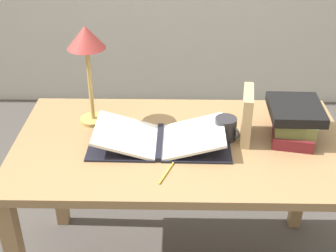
{
  "coord_description": "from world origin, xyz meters",
  "views": [
    {
      "loc": [
        -0.02,
        -1.63,
        1.78
      ],
      "look_at": [
        -0.05,
        -0.01,
        0.82
      ],
      "focal_mm": 50.0,
      "sensor_mm": 36.0,
      "label": 1
    }
  ],
  "objects_px": {
    "book_stack_tall": "(294,120)",
    "open_book": "(160,139)",
    "book_standing_upright": "(247,115)",
    "coffee_mug": "(226,129)",
    "pencil": "(166,173)",
    "reading_lamp": "(87,47)"
  },
  "relations": [
    {
      "from": "coffee_mug",
      "to": "pencil",
      "type": "relative_size",
      "value": 0.77
    },
    {
      "from": "open_book",
      "to": "pencil",
      "type": "bearing_deg",
      "value": -80.42
    },
    {
      "from": "pencil",
      "to": "coffee_mug",
      "type": "bearing_deg",
      "value": 46.63
    },
    {
      "from": "open_book",
      "to": "reading_lamp",
      "type": "bearing_deg",
      "value": 149.26
    },
    {
      "from": "book_standing_upright",
      "to": "book_stack_tall",
      "type": "bearing_deg",
      "value": 13.42
    },
    {
      "from": "book_stack_tall",
      "to": "pencil",
      "type": "distance_m",
      "value": 0.6
    },
    {
      "from": "open_book",
      "to": "book_standing_upright",
      "type": "height_order",
      "value": "book_standing_upright"
    },
    {
      "from": "coffee_mug",
      "to": "open_book",
      "type": "bearing_deg",
      "value": -169.8
    },
    {
      "from": "book_standing_upright",
      "to": "reading_lamp",
      "type": "relative_size",
      "value": 0.49
    },
    {
      "from": "book_stack_tall",
      "to": "reading_lamp",
      "type": "xyz_separation_m",
      "value": [
        -0.86,
        0.11,
        0.27
      ]
    },
    {
      "from": "pencil",
      "to": "open_book",
      "type": "bearing_deg",
      "value": 98.91
    },
    {
      "from": "reading_lamp",
      "to": "coffee_mug",
      "type": "relative_size",
      "value": 4.17
    },
    {
      "from": "book_standing_upright",
      "to": "coffee_mug",
      "type": "relative_size",
      "value": 2.02
    },
    {
      "from": "open_book",
      "to": "coffee_mug",
      "type": "bearing_deg",
      "value": 10.88
    },
    {
      "from": "coffee_mug",
      "to": "pencil",
      "type": "height_order",
      "value": "coffee_mug"
    },
    {
      "from": "coffee_mug",
      "to": "book_stack_tall",
      "type": "bearing_deg",
      "value": 5.81
    },
    {
      "from": "book_stack_tall",
      "to": "reading_lamp",
      "type": "relative_size",
      "value": 0.67
    },
    {
      "from": "book_standing_upright",
      "to": "coffee_mug",
      "type": "bearing_deg",
      "value": -165.85
    },
    {
      "from": "book_stack_tall",
      "to": "open_book",
      "type": "bearing_deg",
      "value": -172.03
    },
    {
      "from": "open_book",
      "to": "book_standing_upright",
      "type": "xyz_separation_m",
      "value": [
        0.36,
        0.06,
        0.08
      ]
    },
    {
      "from": "open_book",
      "to": "book_stack_tall",
      "type": "xyz_separation_m",
      "value": [
        0.56,
        0.08,
        0.05
      ]
    },
    {
      "from": "reading_lamp",
      "to": "coffee_mug",
      "type": "distance_m",
      "value": 0.66
    }
  ]
}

